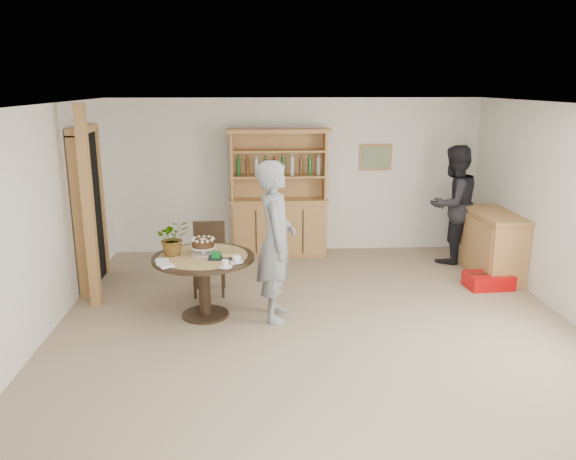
# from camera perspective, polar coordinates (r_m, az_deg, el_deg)

# --- Properties ---
(ground) EXTENTS (7.00, 7.00, 0.00)m
(ground) POSITION_cam_1_polar(r_m,az_deg,el_deg) (6.24, 3.22, -11.18)
(ground) COLOR tan
(ground) RESTS_ON ground
(room_shell) EXTENTS (6.04, 7.04, 2.52)m
(room_shell) POSITION_cam_1_polar(r_m,az_deg,el_deg) (5.71, 3.49, 4.79)
(room_shell) COLOR white
(room_shell) RESTS_ON ground
(doorway) EXTENTS (0.13, 1.10, 2.18)m
(doorway) POSITION_cam_1_polar(r_m,az_deg,el_deg) (8.06, -19.62, 2.29)
(doorway) COLOR black
(doorway) RESTS_ON ground
(pine_post) EXTENTS (0.12, 0.12, 2.50)m
(pine_post) POSITION_cam_1_polar(r_m,az_deg,el_deg) (7.22, -19.62, 2.08)
(pine_post) COLOR tan
(pine_post) RESTS_ON ground
(hutch) EXTENTS (1.62, 0.54, 2.04)m
(hutch) POSITION_cam_1_polar(r_m,az_deg,el_deg) (9.05, -0.95, 1.72)
(hutch) COLOR #B2874B
(hutch) RESTS_ON ground
(sideboard) EXTENTS (0.54, 1.26, 0.94)m
(sideboard) POSITION_cam_1_polar(r_m,az_deg,el_deg) (8.61, 20.12, -1.37)
(sideboard) COLOR #B2874B
(sideboard) RESTS_ON ground
(dining_table) EXTENTS (1.20, 1.20, 0.76)m
(dining_table) POSITION_cam_1_polar(r_m,az_deg,el_deg) (6.71, -8.55, -3.85)
(dining_table) COLOR black
(dining_table) RESTS_ON ground
(dining_chair) EXTENTS (0.43, 0.43, 0.95)m
(dining_chair) POSITION_cam_1_polar(r_m,az_deg,el_deg) (7.52, -8.00, -2.34)
(dining_chair) COLOR black
(dining_chair) RESTS_ON ground
(birthday_cake) EXTENTS (0.30, 0.30, 0.20)m
(birthday_cake) POSITION_cam_1_polar(r_m,az_deg,el_deg) (6.68, -8.60, -1.44)
(birthday_cake) COLOR white
(birthday_cake) RESTS_ON dining_table
(flower_vase) EXTENTS (0.47, 0.44, 0.42)m
(flower_vase) POSITION_cam_1_polar(r_m,az_deg,el_deg) (6.70, -11.61, -0.76)
(flower_vase) COLOR #3F7233
(flower_vase) RESTS_ON dining_table
(gift_tray) EXTENTS (0.30, 0.20, 0.08)m
(gift_tray) POSITION_cam_1_polar(r_m,az_deg,el_deg) (6.52, -6.82, -2.66)
(gift_tray) COLOR black
(gift_tray) RESTS_ON dining_table
(coffee_cup_a) EXTENTS (0.15, 0.15, 0.09)m
(coffee_cup_a) POSITION_cam_1_polar(r_m,az_deg,el_deg) (6.36, -5.23, -2.95)
(coffee_cup_a) COLOR white
(coffee_cup_a) RESTS_ON dining_table
(coffee_cup_b) EXTENTS (0.15, 0.15, 0.08)m
(coffee_cup_b) POSITION_cam_1_polar(r_m,az_deg,el_deg) (6.21, -6.39, -3.47)
(coffee_cup_b) COLOR white
(coffee_cup_b) RESTS_ON dining_table
(napkins) EXTENTS (0.24, 0.33, 0.03)m
(napkins) POSITION_cam_1_polar(r_m,az_deg,el_deg) (6.42, -12.50, -3.31)
(napkins) COLOR white
(napkins) RESTS_ON dining_table
(teen_boy) EXTENTS (0.48, 0.71, 1.89)m
(teen_boy) POSITION_cam_1_polar(r_m,az_deg,el_deg) (6.49, -1.25, -1.18)
(teen_boy) COLOR gray
(teen_boy) RESTS_ON ground
(adult_person) EXTENTS (1.11, 1.03, 1.82)m
(adult_person) POSITION_cam_1_polar(r_m,az_deg,el_deg) (9.01, 16.41, 2.50)
(adult_person) COLOR black
(adult_person) RESTS_ON ground
(red_suitcase) EXTENTS (0.63, 0.44, 0.21)m
(red_suitcase) POSITION_cam_1_polar(r_m,az_deg,el_deg) (8.19, 19.69, -4.86)
(red_suitcase) COLOR red
(red_suitcase) RESTS_ON ground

